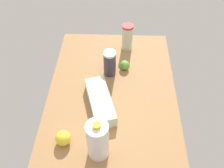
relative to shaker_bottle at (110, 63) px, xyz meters
The scene contains 7 objects.
countertop 21.37cm from the shaker_bottle, behind, with size 120.00×76.00×3.00cm, color #9C6F43.
shaker_bottle is the anchor object (origin of this frame).
tumbler_cup 28.25cm from the shaker_bottle, 22.79° to the right, with size 7.49×7.49×18.72cm.
milk_jug 55.41cm from the shaker_bottle, behind, with size 10.39×10.39×24.27cm.
egg_carton 27.16cm from the shaker_bottle, behind, with size 31.98×11.56×7.37cm, color beige.
lime_beside_bowl 11.93cm from the shaker_bottle, 63.61° to the right, with size 6.19×6.19×6.19cm, color #5DAC39.
lemon_by_jug 54.88cm from the shaker_bottle, 157.43° to the left, with size 7.83×7.83×7.83cm, color yellow.
Camera 1 is at (-95.20, -3.54, 115.65)cm, focal length 40.00 mm.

